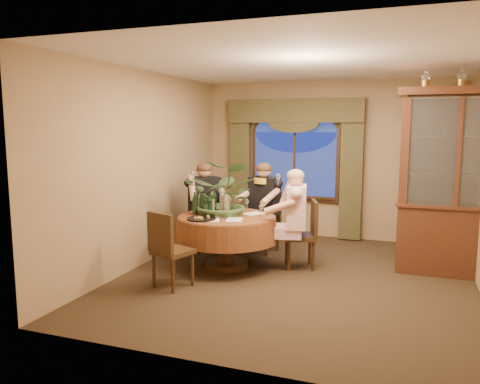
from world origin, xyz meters
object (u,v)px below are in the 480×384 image
(chair_back_right, at_px, (263,222))
(centerpiece_plant, at_px, (224,169))
(person_pink, at_px, (296,220))
(wine_bottle_4, at_px, (214,201))
(wine_bottle_0, at_px, (201,203))
(person_back, at_px, (204,207))
(wine_bottle_2, at_px, (201,202))
(stoneware_vase, at_px, (224,204))
(chair_front_left, at_px, (173,249))
(wine_bottle_3, at_px, (210,205))
(oil_lamp_left, at_px, (426,75))
(person_scarf, at_px, (264,208))
(oil_lamp_center, at_px, (462,74))
(chair_back, at_px, (205,221))
(chair_right, at_px, (300,235))
(china_cabinet, at_px, (455,183))
(wine_bottle_1, at_px, (212,203))
(dining_table, at_px, (227,242))
(wine_bottle_5, at_px, (195,203))

(chair_back_right, height_order, centerpiece_plant, centerpiece_plant)
(person_pink, bearing_deg, chair_back_right, 31.25)
(wine_bottle_4, bearing_deg, wine_bottle_0, -110.36)
(person_back, relative_size, wine_bottle_2, 4.38)
(stoneware_vase, distance_m, centerpiece_plant, 0.51)
(chair_front_left, bearing_deg, wine_bottle_4, 106.23)
(wine_bottle_0, height_order, wine_bottle_3, same)
(chair_front_left, bearing_deg, chair_back_right, 92.41)
(oil_lamp_left, bearing_deg, wine_bottle_2, -166.72)
(person_scarf, xyz_separation_m, wine_bottle_3, (-0.49, -1.03, 0.19))
(chair_front_left, xyz_separation_m, person_pink, (1.30, 1.18, 0.24))
(person_back, height_order, stoneware_vase, person_back)
(oil_lamp_left, height_order, chair_back_right, oil_lamp_left)
(centerpiece_plant, xyz_separation_m, wine_bottle_4, (-0.21, 0.11, -0.49))
(oil_lamp_center, height_order, wine_bottle_2, oil_lamp_center)
(person_pink, height_order, wine_bottle_0, person_pink)
(chair_back, height_order, person_scarf, person_scarf)
(chair_right, distance_m, person_back, 1.67)
(china_cabinet, height_order, wine_bottle_2, china_cabinet)
(oil_lamp_center, height_order, wine_bottle_1, oil_lamp_center)
(chair_back, xyz_separation_m, person_scarf, (0.95, 0.18, 0.24))
(oil_lamp_center, distance_m, wine_bottle_0, 3.89)
(wine_bottle_1, bearing_deg, person_scarf, 59.16)
(wine_bottle_1, bearing_deg, chair_back_right, 62.19)
(oil_lamp_left, xyz_separation_m, wine_bottle_4, (-2.84, -0.55, -1.77))
(dining_table, xyz_separation_m, wine_bottle_0, (-0.38, -0.03, 0.54))
(person_back, distance_m, wine_bottle_5, 0.78)
(wine_bottle_0, height_order, wine_bottle_1, same)
(chair_back, xyz_separation_m, wine_bottle_1, (0.43, -0.69, 0.44))
(person_scarf, height_order, stoneware_vase, person_scarf)
(wine_bottle_1, height_order, wine_bottle_2, same)
(oil_lamp_center, height_order, chair_right, oil_lamp_center)
(chair_right, distance_m, wine_bottle_2, 1.51)
(wine_bottle_5, bearing_deg, oil_lamp_center, 13.88)
(wine_bottle_5, bearing_deg, person_pink, 10.68)
(wine_bottle_2, bearing_deg, dining_table, -8.81)
(chair_back, relative_size, person_scarf, 0.66)
(wine_bottle_3, height_order, wine_bottle_4, same)
(chair_front_left, xyz_separation_m, wine_bottle_2, (-0.09, 1.06, 0.44))
(oil_lamp_left, distance_m, chair_back_right, 3.20)
(china_cabinet, height_order, chair_back_right, china_cabinet)
(chair_back_right, height_order, person_pink, person_pink)
(dining_table, distance_m, chair_front_left, 1.05)
(chair_back, relative_size, centerpiece_plant, 0.82)
(person_scarf, xyz_separation_m, stoneware_vase, (-0.35, -0.82, 0.17))
(dining_table, relative_size, china_cabinet, 0.59)
(china_cabinet, height_order, wine_bottle_5, china_cabinet)
(person_pink, xyz_separation_m, centerpiece_plant, (-1.04, -0.07, 0.69))
(wine_bottle_4, bearing_deg, person_pink, -1.45)
(wine_bottle_4, bearing_deg, wine_bottle_3, -77.00)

